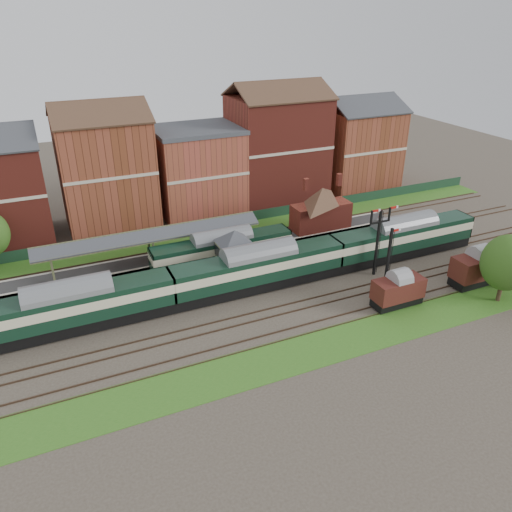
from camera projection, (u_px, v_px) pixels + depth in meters
name	position (u px, v px, depth m)	size (l,w,h in m)	color
ground	(271.00, 286.00, 55.71)	(160.00, 160.00, 0.00)	#473D33
grass_back	(221.00, 232.00, 68.73)	(90.00, 4.50, 0.06)	#2D6619
grass_front	(328.00, 345.00, 45.92)	(90.00, 5.00, 0.06)	#2D6619
fence	(216.00, 222.00, 70.03)	(90.00, 0.12, 1.50)	#193823
platform	(201.00, 254.00, 61.60)	(55.00, 3.40, 1.00)	#2D2D2D
signal_box	(235.00, 253.00, 55.82)	(5.40, 5.40, 6.00)	#556B4C
brick_hut	(297.00, 256.00, 59.64)	(3.20, 2.64, 2.94)	brown
station_building	(321.00, 208.00, 66.25)	(8.10, 8.10, 5.90)	maroon
canopy	(150.00, 232.00, 57.57)	(26.00, 3.89, 4.08)	#505434
semaphore_bracket	(378.00, 238.00, 55.98)	(3.60, 0.25, 8.18)	black
semaphore_siding	(388.00, 262.00, 51.79)	(1.23, 0.25, 8.00)	black
town_backdrop	(197.00, 166.00, 72.85)	(69.00, 10.00, 16.00)	maroon
dmu_train	(259.00, 268.00, 53.96)	(58.37, 3.07, 4.48)	black
platform_railcar	(222.00, 249.00, 58.74)	(17.05, 2.69, 3.93)	black
goods_van_a	(398.00, 290.00, 51.22)	(5.34, 2.31, 3.24)	black
goods_van_b	(478.00, 268.00, 55.11)	(6.07, 2.63, 3.68)	black
tree_far	(507.00, 263.00, 50.82)	(5.16, 5.16, 7.52)	#382619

